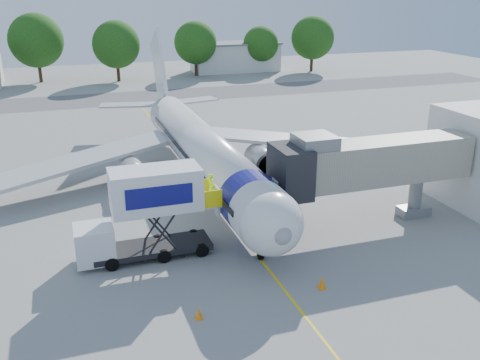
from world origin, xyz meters
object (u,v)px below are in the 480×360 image
object	(u,v)px
jet_bridge	(362,164)
catering_hiloader	(146,214)
ground_tug	(360,293)
aircraft	(201,149)

from	to	relation	value
jet_bridge	catering_hiloader	xyz separation A→B (m)	(-14.26, -0.00, -1.58)
catering_hiloader	ground_tug	xyz separation A→B (m)	(9.24, -8.78, -1.95)
aircraft	catering_hiloader	size ratio (longest dim) A/B	4.44
jet_bridge	ground_tug	size ratio (longest dim) A/B	3.27
aircraft	catering_hiloader	bearing A→B (deg)	-119.40
catering_hiloader	ground_tug	size ratio (longest dim) A/B	2.00
aircraft	ground_tug	bearing A→B (deg)	-81.52
catering_hiloader	ground_tug	bearing A→B (deg)	-43.54
aircraft	catering_hiloader	world-z (taller)	aircraft
aircraft	jet_bridge	distance (m)	13.77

